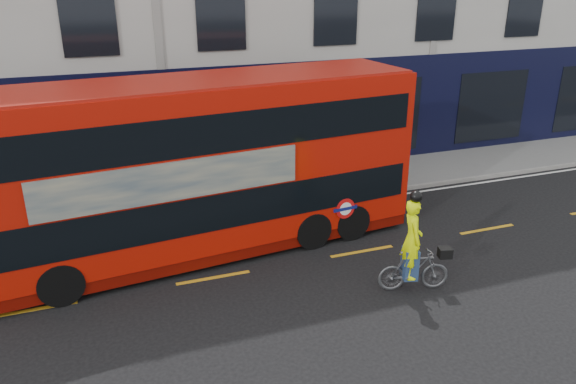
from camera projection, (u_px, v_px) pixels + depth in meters
name	position (u px, v px, depth m)	size (l,w,h in m)	color
ground	(229.00, 311.00, 12.23)	(120.00, 120.00, 0.00)	black
pavement	(178.00, 201.00, 17.89)	(60.00, 3.00, 0.12)	slate
kerb	(187.00, 219.00, 16.58)	(60.00, 0.12, 0.13)	gray
road_edge_line	(189.00, 225.00, 16.34)	(58.00, 0.10, 0.01)	silver
lane_dashes	(213.00, 278.00, 13.54)	(58.00, 0.12, 0.01)	orange
bus	(201.00, 167.00, 14.10)	(11.38, 3.66, 4.51)	#B21207
cyclist	(413.00, 257.00, 12.74)	(1.73, 0.87, 2.47)	#4F5155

